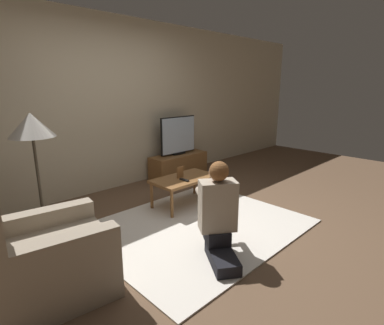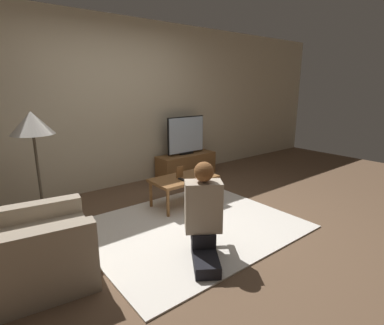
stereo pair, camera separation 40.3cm
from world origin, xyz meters
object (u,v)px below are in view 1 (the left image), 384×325
at_px(armchair, 44,261).
at_px(coffee_table, 184,181).
at_px(tv, 178,135).
at_px(floor_lamp, 32,131).
at_px(person_kneeling, 218,212).

bearing_deg(armchair, coffee_table, -65.45).
bearing_deg(tv, coffee_table, -128.74).
xyz_separation_m(coffee_table, floor_lamp, (-1.66, 0.48, 0.79)).
height_order(armchair, person_kneeling, armchair).
bearing_deg(floor_lamp, coffee_table, -16.11).
height_order(coffee_table, floor_lamp, floor_lamp).
bearing_deg(armchair, tv, -51.65).
bearing_deg(tv, armchair, -149.82).
bearing_deg(armchair, person_kneeling, -103.35).
distance_m(coffee_table, person_kneeling, 1.30).
xyz_separation_m(coffee_table, armchair, (-2.00, -0.59, -0.04)).
distance_m(coffee_table, armchair, 2.09).
distance_m(tv, floor_lamp, 2.62).
bearing_deg(tv, person_kneeling, -123.99).
xyz_separation_m(tv, coffee_table, (-0.87, -1.08, -0.39)).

